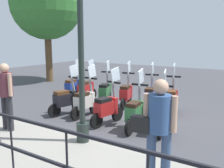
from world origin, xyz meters
name	(u,v)px	position (x,y,z in m)	size (l,w,h in m)	color
ground_plane	(123,116)	(0.00, 0.00, 0.00)	(28.00, 28.00, 0.00)	#424247
promenade_walkway	(43,153)	(-3.15, 0.00, 0.07)	(2.20, 20.00, 0.15)	gray
lamp_post_near	(81,54)	(-2.40, -0.40, 2.00)	(0.26, 0.90, 4.18)	#232D28
pedestrian_with_bag	(158,125)	(-3.08, -2.32, 1.08)	(0.36, 0.64, 1.59)	#384C70
pedestrian_distant	(6,92)	(-2.80, 1.55, 1.08)	(0.35, 0.49, 1.59)	#28282D
tree_large	(46,4)	(3.36, 6.52, 4.10)	(3.75, 3.75, 6.00)	brown
scooter_near_0	(162,114)	(-0.69, -1.51, 0.48)	(1.21, 0.52, 1.54)	black
scooter_near_1	(136,112)	(-0.86, -0.87, 0.48)	(1.23, 0.44, 1.54)	black
scooter_near_2	(107,107)	(-0.90, -0.03, 0.48)	(1.23, 0.47, 1.54)	black
scooter_near_3	(85,101)	(-0.66, 0.90, 0.48)	(1.23, 0.44, 1.54)	black
scooter_near_4	(66,99)	(-0.80, 1.53, 0.48)	(1.20, 0.54, 1.54)	black
scooter_far_0	(172,99)	(0.99, -1.18, 0.48)	(1.22, 0.50, 1.54)	black
scooter_far_1	(150,96)	(1.02, -0.45, 0.48)	(1.21, 0.51, 1.54)	black
scooter_far_2	(126,93)	(0.95, 0.40, 0.48)	(1.21, 0.51, 1.54)	black
scooter_far_3	(105,91)	(0.83, 1.17, 0.48)	(1.20, 0.55, 1.54)	black
scooter_far_4	(86,89)	(0.85, 2.03, 0.48)	(1.23, 0.44, 1.54)	black
scooter_far_5	(73,86)	(0.93, 2.72, 0.48)	(1.23, 0.44, 1.54)	black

